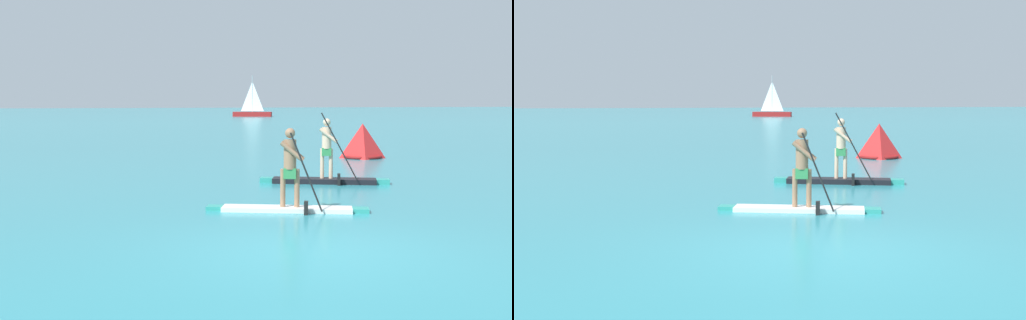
% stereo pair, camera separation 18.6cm
% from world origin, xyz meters
% --- Properties ---
extents(ground, '(440.00, 440.00, 0.00)m').
position_xyz_m(ground, '(0.00, 0.00, 0.00)').
color(ground, teal).
extents(paddleboarder_mid_center, '(3.26, 1.69, 1.79)m').
position_xyz_m(paddleboarder_mid_center, '(0.96, 3.64, 0.40)').
color(paddleboarder_mid_center, white).
rests_on(paddleboarder_mid_center, ground).
extents(paddleboarder_far_right, '(3.44, 1.89, 1.99)m').
position_xyz_m(paddleboarder_far_right, '(3.61, 7.86, 0.31)').
color(paddleboarder_far_right, black).
rests_on(paddleboarder_far_right, ground).
extents(race_marker_buoy, '(1.69, 1.69, 1.40)m').
position_xyz_m(race_marker_buoy, '(8.39, 15.16, 0.63)').
color(race_marker_buoy, red).
rests_on(race_marker_buoy, ground).
extents(sailboat_right_horizon, '(5.72, 3.73, 6.07)m').
position_xyz_m(sailboat_right_horizon, '(25.83, 86.44, 0.77)').
color(sailboat_right_horizon, '#A51E1E').
rests_on(sailboat_right_horizon, ground).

